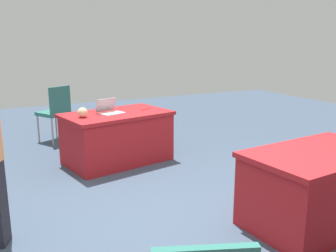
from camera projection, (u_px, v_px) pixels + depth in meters
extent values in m
plane|color=#3D4C60|center=(172.00, 217.00, 3.72)|extent=(14.40, 14.40, 0.00)
cube|color=#AD1E23|center=(116.00, 114.00, 5.25)|extent=(1.61, 1.14, 0.05)
cube|color=#AD1E23|center=(117.00, 139.00, 5.34)|extent=(1.55, 1.10, 0.68)
cube|color=#AD1E23|center=(321.00, 154.00, 3.45)|extent=(1.50, 0.96, 0.05)
cube|color=#AD1E23|center=(317.00, 190.00, 3.53)|extent=(1.44, 0.92, 0.68)
cylinder|color=#9E9993|center=(38.00, 128.00, 6.42)|extent=(0.03, 0.03, 0.46)
cylinder|color=#9E9993|center=(56.00, 124.00, 6.72)|extent=(0.03, 0.03, 0.46)
cylinder|color=#9E9993|center=(52.00, 132.00, 6.21)|extent=(0.03, 0.03, 0.46)
cylinder|color=#9E9993|center=(70.00, 127.00, 6.51)|extent=(0.03, 0.03, 0.46)
cube|color=#2D7066|center=(53.00, 113.00, 6.40)|extent=(0.60, 0.60, 0.06)
cube|color=#2D7066|center=(60.00, 100.00, 6.23)|extent=(0.39, 0.23, 0.45)
cube|color=silver|center=(112.00, 113.00, 5.15)|extent=(0.37, 0.31, 0.02)
cube|color=#B7B7BC|center=(106.00, 105.00, 5.22)|extent=(0.32, 0.17, 0.19)
sphere|color=beige|center=(83.00, 113.00, 4.91)|extent=(0.13, 0.13, 0.13)
cube|color=red|center=(146.00, 109.00, 5.49)|extent=(0.17, 0.13, 0.01)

